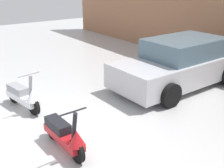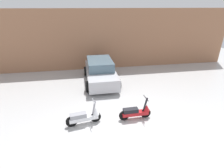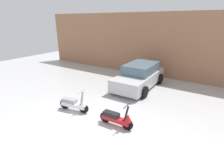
# 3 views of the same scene
# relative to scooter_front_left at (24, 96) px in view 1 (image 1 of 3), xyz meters

# --- Properties ---
(scooter_front_left) EXTENTS (1.39, 0.54, 0.97)m
(scooter_front_left) POSITION_rel_scooter_front_left_xyz_m (0.00, 0.00, 0.00)
(scooter_front_left) COLOR black
(scooter_front_left) RESTS_ON ground_plane
(scooter_front_right) EXTENTS (1.35, 0.49, 0.94)m
(scooter_front_right) POSITION_rel_scooter_front_left_xyz_m (2.09, -0.01, -0.01)
(scooter_front_right) COLOR black
(scooter_front_right) RESTS_ON ground_plane
(car_rear_left) EXTENTS (1.94, 3.96, 1.34)m
(car_rear_left) POSITION_rel_scooter_front_left_xyz_m (1.06, 4.13, 0.30)
(car_rear_left) COLOR #B7B7BC
(car_rear_left) RESTS_ON ground_plane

